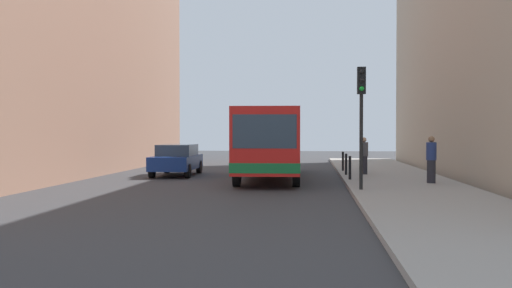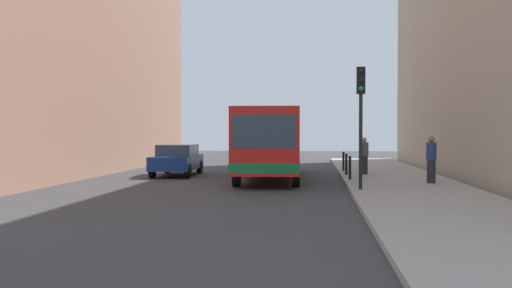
{
  "view_description": "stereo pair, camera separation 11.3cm",
  "coord_description": "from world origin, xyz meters",
  "px_view_note": "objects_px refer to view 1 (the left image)",
  "views": [
    {
      "loc": [
        1.89,
        -21.98,
        2.08
      ],
      "look_at": [
        -0.4,
        1.37,
        1.58
      ],
      "focal_mm": 39.83,
      "sensor_mm": 36.0,
      "label": 1
    },
    {
      "loc": [
        2.0,
        -21.97,
        2.08
      ],
      "look_at": [
        -0.4,
        1.37,
        1.58
      ],
      "focal_mm": 39.83,
      "sensor_mm": 36.0,
      "label": 2
    }
  ],
  "objects_px": {
    "bus": "(270,140)",
    "bollard_far": "(343,161)",
    "traffic_light": "(361,104)",
    "pedestrian_mid_sidewalk": "(364,156)",
    "car_beside_bus": "(177,159)",
    "pedestrian_near_signal": "(431,159)",
    "bollard_mid": "(346,164)",
    "bollard_near": "(350,168)"
  },
  "relations": [
    {
      "from": "car_beside_bus",
      "to": "bollard_mid",
      "type": "relative_size",
      "value": 4.68
    },
    {
      "from": "traffic_light",
      "to": "bollard_mid",
      "type": "xyz_separation_m",
      "value": [
        -0.1,
        6.62,
        -2.38
      ]
    },
    {
      "from": "bollard_near",
      "to": "bollard_far",
      "type": "relative_size",
      "value": 1.0
    },
    {
      "from": "car_beside_bus",
      "to": "pedestrian_near_signal",
      "type": "relative_size",
      "value": 2.5
    },
    {
      "from": "traffic_light",
      "to": "bollard_far",
      "type": "relative_size",
      "value": 4.32
    },
    {
      "from": "car_beside_bus",
      "to": "pedestrian_mid_sidewalk",
      "type": "xyz_separation_m",
      "value": [
        8.78,
        -0.33,
        0.21
      ]
    },
    {
      "from": "car_beside_bus",
      "to": "bollard_mid",
      "type": "bearing_deg",
      "value": 173.4
    },
    {
      "from": "traffic_light",
      "to": "bollard_near",
      "type": "relative_size",
      "value": 4.32
    },
    {
      "from": "traffic_light",
      "to": "bollard_far",
      "type": "distance_m",
      "value": 9.5
    },
    {
      "from": "bollard_mid",
      "to": "pedestrian_mid_sidewalk",
      "type": "xyz_separation_m",
      "value": [
        0.83,
        0.36,
        0.37
      ]
    },
    {
      "from": "bollard_near",
      "to": "bollard_far",
      "type": "distance_m",
      "value": 5.15
    },
    {
      "from": "bollard_far",
      "to": "pedestrian_near_signal",
      "type": "distance_m",
      "value": 7.14
    },
    {
      "from": "traffic_light",
      "to": "pedestrian_mid_sidewalk",
      "type": "xyz_separation_m",
      "value": [
        0.73,
        6.99,
        -2.01
      ]
    },
    {
      "from": "car_beside_bus",
      "to": "bollard_far",
      "type": "height_order",
      "value": "car_beside_bus"
    },
    {
      "from": "bus",
      "to": "pedestrian_mid_sidewalk",
      "type": "bearing_deg",
      "value": -171.95
    },
    {
      "from": "traffic_light",
      "to": "pedestrian_near_signal",
      "type": "bearing_deg",
      "value": 43.51
    },
    {
      "from": "bollard_near",
      "to": "pedestrian_near_signal",
      "type": "distance_m",
      "value": 3.27
    },
    {
      "from": "traffic_light",
      "to": "bollard_mid",
      "type": "distance_m",
      "value": 7.04
    },
    {
      "from": "bollard_far",
      "to": "pedestrian_mid_sidewalk",
      "type": "height_order",
      "value": "pedestrian_mid_sidewalk"
    },
    {
      "from": "bus",
      "to": "pedestrian_mid_sidewalk",
      "type": "distance_m",
      "value": 4.37
    },
    {
      "from": "bollard_mid",
      "to": "bollard_far",
      "type": "bearing_deg",
      "value": 90.0
    },
    {
      "from": "bollard_near",
      "to": "pedestrian_mid_sidewalk",
      "type": "xyz_separation_m",
      "value": [
        0.83,
        2.93,
        0.37
      ]
    },
    {
      "from": "traffic_light",
      "to": "car_beside_bus",
      "type": "bearing_deg",
      "value": 137.76
    },
    {
      "from": "pedestrian_near_signal",
      "to": "pedestrian_mid_sidewalk",
      "type": "xyz_separation_m",
      "value": [
        -2.12,
        4.28,
        -0.05
      ]
    },
    {
      "from": "bollard_mid",
      "to": "pedestrian_mid_sidewalk",
      "type": "bearing_deg",
      "value": 23.65
    },
    {
      "from": "bollard_near",
      "to": "pedestrian_near_signal",
      "type": "height_order",
      "value": "pedestrian_near_signal"
    },
    {
      "from": "pedestrian_near_signal",
      "to": "pedestrian_mid_sidewalk",
      "type": "bearing_deg",
      "value": -91.46
    },
    {
      "from": "bus",
      "to": "bollard_far",
      "type": "xyz_separation_m",
      "value": [
        3.41,
        2.97,
        -1.1
      ]
    },
    {
      "from": "bus",
      "to": "car_beside_bus",
      "type": "distance_m",
      "value": 4.77
    },
    {
      "from": "bus",
      "to": "pedestrian_near_signal",
      "type": "relative_size",
      "value": 6.25
    },
    {
      "from": "bus",
      "to": "traffic_light",
      "type": "xyz_separation_m",
      "value": [
        3.51,
        -6.22,
        1.28
      ]
    },
    {
      "from": "bollard_near",
      "to": "bollard_mid",
      "type": "distance_m",
      "value": 2.57
    },
    {
      "from": "car_beside_bus",
      "to": "bollard_near",
      "type": "distance_m",
      "value": 8.6
    },
    {
      "from": "pedestrian_near_signal",
      "to": "pedestrian_mid_sidewalk",
      "type": "height_order",
      "value": "pedestrian_near_signal"
    },
    {
      "from": "bus",
      "to": "pedestrian_near_signal",
      "type": "height_order",
      "value": "bus"
    },
    {
      "from": "bollard_far",
      "to": "pedestrian_near_signal",
      "type": "bearing_deg",
      "value": -65.56
    },
    {
      "from": "bus",
      "to": "bollard_mid",
      "type": "bearing_deg",
      "value": -175.44
    },
    {
      "from": "traffic_light",
      "to": "bollard_mid",
      "type": "relative_size",
      "value": 4.32
    },
    {
      "from": "bus",
      "to": "car_beside_bus",
      "type": "height_order",
      "value": "bus"
    },
    {
      "from": "bollard_near",
      "to": "bollard_far",
      "type": "xyz_separation_m",
      "value": [
        0.0,
        5.15,
        0.0
      ]
    },
    {
      "from": "traffic_light",
      "to": "pedestrian_mid_sidewalk",
      "type": "height_order",
      "value": "traffic_light"
    },
    {
      "from": "bollard_near",
      "to": "pedestrian_mid_sidewalk",
      "type": "distance_m",
      "value": 3.07
    }
  ]
}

